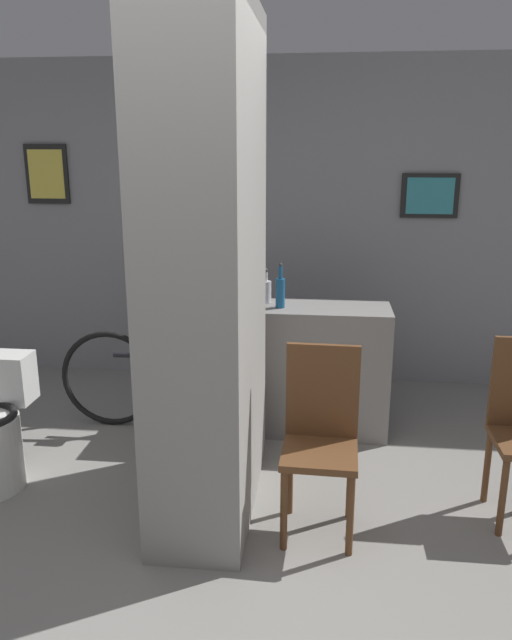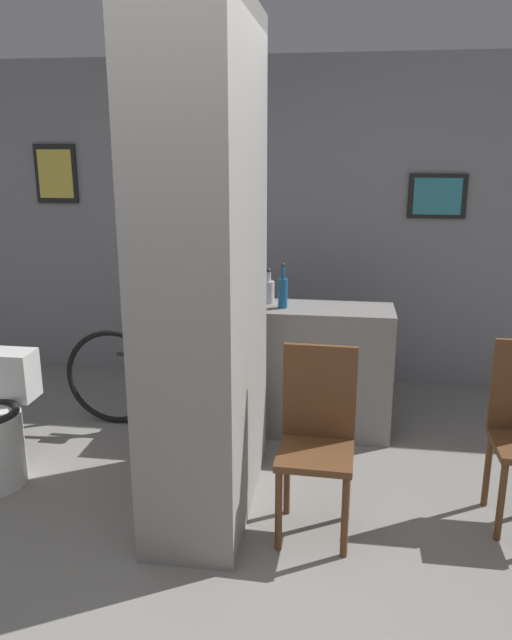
# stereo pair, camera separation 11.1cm
# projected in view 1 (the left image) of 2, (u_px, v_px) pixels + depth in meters

# --- Properties ---
(ground_plane) EXTENTS (14.00, 14.00, 0.00)m
(ground_plane) POSITION_uv_depth(u_px,v_px,m) (167.00, 567.00, 2.95)
(ground_plane) COLOR gray
(wall_back) EXTENTS (8.00, 0.09, 2.60)m
(wall_back) POSITION_uv_depth(u_px,v_px,m) (240.00, 224.00, 5.12)
(wall_back) COLOR gray
(wall_back) RESTS_ON ground_plane
(pillar_center) EXTENTS (0.50, 1.19, 2.60)m
(pillar_center) POSITION_uv_depth(u_px,v_px,m) (208.00, 273.00, 3.16)
(pillar_center) COLOR gray
(pillar_center) RESTS_ON ground_plane
(counter_shelf) EXTENTS (1.29, 0.44, 0.89)m
(counter_shelf) POSITION_uv_depth(u_px,v_px,m) (293.00, 368.00, 4.31)
(counter_shelf) COLOR gray
(counter_shelf) RESTS_ON ground_plane
(chair_near_pillar) EXTENTS (0.39, 0.39, 0.96)m
(chair_near_pillar) POSITION_uv_depth(u_px,v_px,m) (321.00, 433.00, 3.15)
(chair_near_pillar) COLOR brown
(chair_near_pillar) RESTS_ON ground_plane
(bicycle) EXTENTS (1.72, 0.42, 0.75)m
(bicycle) POSITION_uv_depth(u_px,v_px,m) (181.00, 380.00, 4.31)
(bicycle) COLOR black
(bicycle) RESTS_ON ground_plane
(bottle_tall) EXTENTS (0.06, 0.06, 0.30)m
(bottle_tall) POSITION_uv_depth(u_px,v_px,m) (280.00, 291.00, 4.12)
(bottle_tall) COLOR #19598C
(bottle_tall) RESTS_ON counter_shelf
(bottle_short) EXTENTS (0.08, 0.08, 0.24)m
(bottle_short) POSITION_uv_depth(u_px,v_px,m) (265.00, 290.00, 4.26)
(bottle_short) COLOR silver
(bottle_short) RESTS_ON counter_shelf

